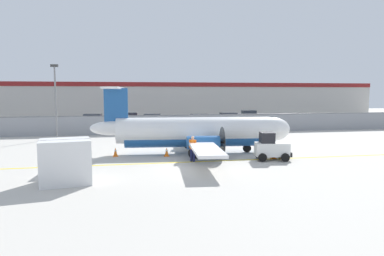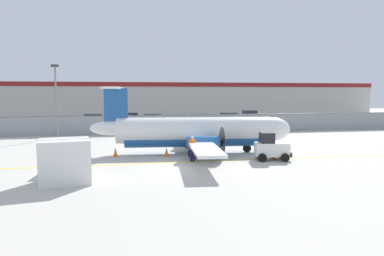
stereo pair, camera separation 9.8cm
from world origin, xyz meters
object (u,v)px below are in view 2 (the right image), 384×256
at_px(commuter_airplane, 198,132).
at_px(ground_crew_worker, 192,147).
at_px(parked_car_0, 30,123).
at_px(traffic_cone_far_right, 273,154).
at_px(parked_car_1, 94,120).
at_px(parked_car_5, 230,118).
at_px(apron_light_pole, 56,95).
at_px(baggage_tug, 271,148).
at_px(traffic_cone_near_right, 115,152).
at_px(traffic_cone_far_left, 167,152).
at_px(parked_car_4, 199,120).
at_px(parked_car_6, 250,115).
at_px(traffic_cone_near_left, 256,142).
at_px(parked_car_2, 130,118).
at_px(parked_car_3, 152,120).
at_px(cargo_container, 65,161).

relative_size(commuter_airplane, ground_crew_worker, 9.46).
bearing_deg(parked_car_0, traffic_cone_far_right, -46.29).
height_order(parked_car_1, parked_car_5, same).
relative_size(parked_car_1, apron_light_pole, 0.60).
height_order(baggage_tug, traffic_cone_near_right, baggage_tug).
bearing_deg(traffic_cone_far_left, parked_car_1, 107.03).
bearing_deg(parked_car_4, ground_crew_worker, 75.67).
bearing_deg(parked_car_5, traffic_cone_near_right, -126.63).
xyz_separation_m(parked_car_1, parked_car_4, (13.94, -2.76, 0.00)).
relative_size(ground_crew_worker, parked_car_6, 0.39).
bearing_deg(traffic_cone_near_left, parked_car_4, 94.32).
relative_size(parked_car_2, parked_car_5, 1.03).
xyz_separation_m(baggage_tug, parked_car_3, (-6.34, 25.04, 0.04)).
bearing_deg(baggage_tug, apron_light_pole, 148.95).
bearing_deg(traffic_cone_near_left, parked_car_2, 114.74).
bearing_deg(parked_car_0, parked_car_5, 7.09).
height_order(ground_crew_worker, parked_car_0, same).
height_order(cargo_container, parked_car_6, cargo_container).
xyz_separation_m(traffic_cone_far_left, parked_car_3, (0.42, 22.39, 0.58)).
xyz_separation_m(parked_car_0, parked_car_4, (21.00, 1.21, 0.00)).
bearing_deg(baggage_tug, parked_car_4, 100.08).
xyz_separation_m(ground_crew_worker, apron_light_pole, (-11.11, 13.78, 3.35)).
relative_size(commuter_airplane, parked_car_3, 3.66).
height_order(traffic_cone_near_right, parked_car_6, parked_car_6).
xyz_separation_m(parked_car_2, parked_car_3, (2.91, -3.73, 0.00)).
xyz_separation_m(ground_crew_worker, parked_car_3, (-1.05, 24.61, -0.06)).
relative_size(cargo_container, parked_car_3, 0.62).
bearing_deg(parked_car_2, parked_car_3, -59.62).
bearing_deg(parked_car_6, traffic_cone_far_right, -102.43).
relative_size(baggage_tug, traffic_cone_near_left, 3.88).
distance_m(parked_car_0, parked_car_3, 14.98).
bearing_deg(ground_crew_worker, commuter_airplane, 21.39).
bearing_deg(traffic_cone_near_right, traffic_cone_far_left, -9.96).
distance_m(traffic_cone_near_right, parked_car_2, 25.51).
height_order(traffic_cone_near_right, parked_car_3, parked_car_3).
relative_size(traffic_cone_near_left, apron_light_pole, 0.09).
bearing_deg(traffic_cone_far_left, parked_car_0, 125.97).
distance_m(cargo_container, parked_car_4, 30.00).
relative_size(baggage_tug, parked_car_5, 0.58).
relative_size(commuter_airplane, parked_car_2, 3.66).
relative_size(parked_car_4, parked_car_5, 0.99).
bearing_deg(parked_car_4, parked_car_2, -31.06).
bearing_deg(cargo_container, parked_car_4, 55.77).
height_order(cargo_container, traffic_cone_near_left, cargo_container).
height_order(traffic_cone_far_left, traffic_cone_far_right, same).
xyz_separation_m(traffic_cone_near_right, parked_car_1, (-3.67, 23.09, 0.58)).
xyz_separation_m(traffic_cone_far_left, parked_car_4, (6.67, 20.96, 0.58)).
bearing_deg(parked_car_5, traffic_cone_far_left, -119.26).
bearing_deg(traffic_cone_far_right, parked_car_4, 91.15).
distance_m(commuter_airplane, parked_car_2, 25.75).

